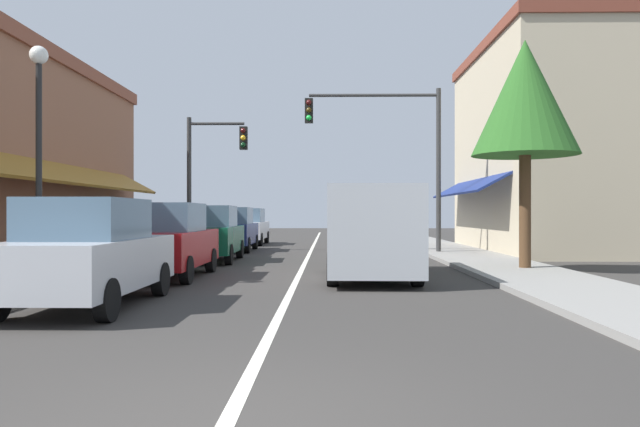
{
  "coord_description": "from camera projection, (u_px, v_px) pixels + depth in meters",
  "views": [
    {
      "loc": [
        0.75,
        -4.11,
        1.53
      ],
      "look_at": [
        0.48,
        13.45,
        1.52
      ],
      "focal_mm": 33.83,
      "sensor_mm": 36.0,
      "label": 1
    }
  ],
  "objects": [
    {
      "name": "parked_car_third_left",
      "position": [
        210.0,
        234.0,
        19.09
      ],
      "size": [
        1.87,
        4.15,
        1.77
      ],
      "rotation": [
        0.0,
        0.0,
        0.03
      ],
      "color": "#0F4C33",
      "rests_on": "ground"
    },
    {
      "name": "tree_right_near",
      "position": [
        525.0,
        99.0,
        15.64
      ],
      "size": [
        2.74,
        2.74,
        6.05
      ],
      "color": "#4C331E",
      "rests_on": "ground"
    },
    {
      "name": "traffic_signal_left_corner",
      "position": [
        208.0,
        164.0,
        23.74
      ],
      "size": [
        2.43,
        0.5,
        5.33
      ],
      "color": "#333333",
      "rests_on": "ground"
    },
    {
      "name": "parked_car_far_left",
      "position": [
        232.0,
        229.0,
        24.33
      ],
      "size": [
        1.82,
        4.12,
        1.77
      ],
      "rotation": [
        0.0,
        0.0,
        0.01
      ],
      "color": "navy",
      "rests_on": "ground"
    },
    {
      "name": "traffic_signal_mast_arm",
      "position": [
        394.0,
        142.0,
        22.27
      ],
      "size": [
        5.04,
        0.5,
        6.16
      ],
      "color": "#333333",
      "rests_on": "ground"
    },
    {
      "name": "street_lamp_left_near",
      "position": [
        39.0,
        126.0,
        11.97
      ],
      "size": [
        0.36,
        0.36,
        4.86
      ],
      "color": "black",
      "rests_on": "ground"
    },
    {
      "name": "sidewalk_left",
      "position": [
        160.0,
        253.0,
        22.2
      ],
      "size": [
        2.6,
        56.0,
        0.12
      ],
      "primitive_type": "cube",
      "color": "gray",
      "rests_on": "ground"
    },
    {
      "name": "parked_car_distant_left",
      "position": [
        247.0,
        227.0,
        29.47
      ],
      "size": [
        1.8,
        4.11,
        1.77
      ],
      "rotation": [
        0.0,
        0.0,
        -0.01
      ],
      "color": "silver",
      "rests_on": "ground"
    },
    {
      "name": "ground_plane",
      "position": [
        309.0,
        255.0,
        22.12
      ],
      "size": [
        80.0,
        80.0,
        0.0
      ],
      "primitive_type": "plane",
      "color": "#33302D"
    },
    {
      "name": "van_in_lane",
      "position": [
        371.0,
        230.0,
        14.18
      ],
      "size": [
        2.06,
        5.21,
        2.12
      ],
      "rotation": [
        0.0,
        0.0,
        -0.02
      ],
      "color": "#B2B7BC",
      "rests_on": "ground"
    },
    {
      "name": "sidewalk_right",
      "position": [
        459.0,
        253.0,
        22.03
      ],
      "size": [
        2.6,
        56.0,
        0.12
      ],
      "primitive_type": "cube",
      "color": "gray",
      "rests_on": "ground"
    },
    {
      "name": "storefront_right_block",
      "position": [
        533.0,
        148.0,
        23.98
      ],
      "size": [
        5.45,
        10.2,
        8.26
      ],
      "color": "#BCAD8E",
      "rests_on": "ground"
    },
    {
      "name": "parked_car_second_left",
      "position": [
        166.0,
        241.0,
        14.25
      ],
      "size": [
        1.79,
        4.1,
        1.77
      ],
      "rotation": [
        0.0,
        0.0,
        0.0
      ],
      "color": "maroon",
      "rests_on": "ground"
    },
    {
      "name": "lane_center_stripe",
      "position": [
        309.0,
        255.0,
        22.12
      ],
      "size": [
        0.14,
        52.0,
        0.01
      ],
      "primitive_type": "cube",
      "color": "silver",
      "rests_on": "ground"
    },
    {
      "name": "parked_car_nearest_left",
      "position": [
        88.0,
        253.0,
        9.78
      ],
      "size": [
        1.78,
        4.1,
        1.77
      ],
      "rotation": [
        0.0,
        0.0,
        0.0
      ],
      "color": "#B7BABF",
      "rests_on": "ground"
    }
  ]
}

